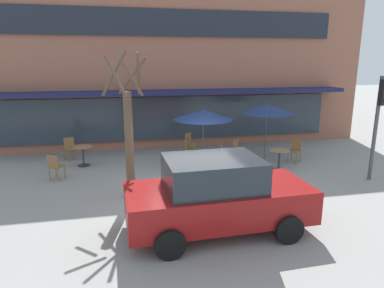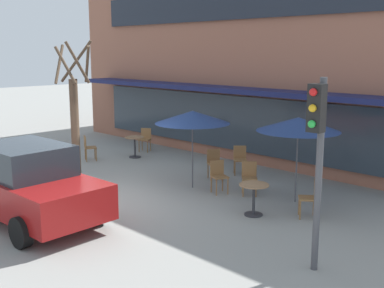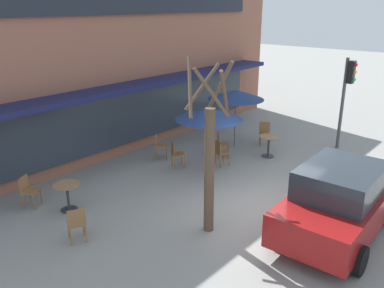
# 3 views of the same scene
# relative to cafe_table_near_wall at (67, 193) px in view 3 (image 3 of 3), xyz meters

# --- Properties ---
(ground_plane) EXTENTS (80.00, 80.00, 0.00)m
(ground_plane) POSITION_rel_cafe_table_near_wall_xyz_m (3.47, -3.80, -0.52)
(ground_plane) COLOR gray
(building_facade) EXTENTS (18.90, 9.10, 7.52)m
(building_facade) POSITION_rel_cafe_table_near_wall_xyz_m (3.47, 6.16, 3.24)
(building_facade) COLOR #935B47
(building_facade) RESTS_ON ground
(cafe_table_near_wall) EXTENTS (0.70, 0.70, 0.76)m
(cafe_table_near_wall) POSITION_rel_cafe_table_near_wall_xyz_m (0.00, 0.00, 0.00)
(cafe_table_near_wall) COLOR #333338
(cafe_table_near_wall) RESTS_ON ground
(cafe_table_streetside) EXTENTS (0.70, 0.70, 0.76)m
(cafe_table_streetside) POSITION_rel_cafe_table_near_wall_xyz_m (6.96, -1.97, 0.00)
(cafe_table_streetside) COLOR #333338
(cafe_table_streetside) RESTS_ON ground
(patio_umbrella_green_folded) EXTENTS (2.10, 2.10, 2.20)m
(patio_umbrella_green_folded) POSITION_rel_cafe_table_near_wall_xyz_m (4.29, -1.33, 1.51)
(patio_umbrella_green_folded) COLOR #4C4C51
(patio_umbrella_green_folded) RESTS_ON ground
(patio_umbrella_cream_folded) EXTENTS (2.10, 2.10, 2.20)m
(patio_umbrella_cream_folded) POSITION_rel_cafe_table_near_wall_xyz_m (7.10, -0.40, 1.51)
(patio_umbrella_cream_folded) COLOR #4C4C51
(patio_umbrella_cream_folded) RESTS_ON ground
(cafe_chair_0) EXTENTS (0.57, 0.57, 0.89)m
(cafe_chair_0) POSITION_rel_cafe_table_near_wall_xyz_m (4.25, 0.83, 0.01)
(cafe_chair_0) COLOR olive
(cafe_chair_0) RESTS_ON ground
(cafe_chair_1) EXTENTS (0.55, 0.55, 0.89)m
(cafe_chair_1) POSITION_rel_cafe_table_near_wall_xyz_m (4.05, -0.15, 0.01)
(cafe_chair_1) COLOR olive
(cafe_chair_1) RESTS_ON ground
(cafe_chair_2) EXTENTS (0.56, 0.56, 0.89)m
(cafe_chair_2) POSITION_rel_cafe_table_near_wall_xyz_m (5.83, -0.70, 0.01)
(cafe_chair_2) COLOR olive
(cafe_chair_2) RESTS_ON ground
(cafe_chair_3) EXTENTS (0.53, 0.53, 0.89)m
(cafe_chair_3) POSITION_rel_cafe_table_near_wall_xyz_m (5.14, -1.18, 0.01)
(cafe_chair_3) COLOR olive
(cafe_chair_3) RESTS_ON ground
(cafe_chair_4) EXTENTS (0.54, 0.54, 0.89)m
(cafe_chair_4) POSITION_rel_cafe_table_near_wall_xyz_m (-0.74, -1.50, 0.01)
(cafe_chair_4) COLOR olive
(cafe_chair_4) RESTS_ON ground
(cafe_chair_5) EXTENTS (0.56, 0.56, 0.89)m
(cafe_chair_5) POSITION_rel_cafe_table_near_wall_xyz_m (8.01, -1.18, 0.01)
(cafe_chair_5) COLOR olive
(cafe_chair_5) RESTS_ON ground
(cafe_chair_6) EXTENTS (0.55, 0.55, 0.89)m
(cafe_chair_6) POSITION_rel_cafe_table_near_wall_xyz_m (-0.58, 0.98, 0.01)
(cafe_chair_6) COLOR olive
(cafe_chair_6) RESTS_ON ground
(parked_sedan) EXTENTS (4.26, 2.13, 1.76)m
(parked_sedan) POSITION_rel_cafe_table_near_wall_xyz_m (3.53, -5.87, 0.36)
(parked_sedan) COLOR maroon
(parked_sedan) RESTS_ON ground
(street_tree) EXTENTS (1.28, 1.25, 4.14)m
(street_tree) POSITION_rel_cafe_table_near_wall_xyz_m (1.65, -3.43, 1.38)
(street_tree) COLOR brown
(street_tree) RESTS_ON ground
(traffic_light_pole) EXTENTS (0.26, 0.43, 3.40)m
(traffic_light_pole) POSITION_rel_cafe_table_near_wall_xyz_m (9.50, -3.59, 1.78)
(traffic_light_pole) COLOR #47474C
(traffic_light_pole) RESTS_ON ground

